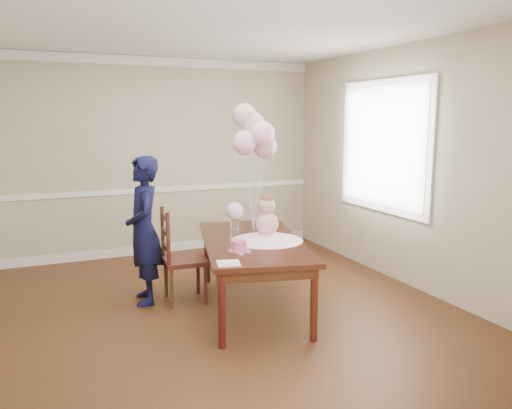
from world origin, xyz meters
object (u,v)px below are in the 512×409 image
object	(u,v)px
birthday_cake	(239,246)
dining_chair_seat	(185,261)
woman	(144,230)
dining_table_top	(252,242)

from	to	relation	value
birthday_cake	dining_chair_seat	distance (m)	0.91
woman	dining_table_top	bearing A→B (deg)	63.86
dining_chair_seat	dining_table_top	bearing A→B (deg)	-33.57
dining_table_top	woman	bearing A→B (deg)	162.21
dining_table_top	dining_chair_seat	world-z (taller)	dining_table_top
birthday_cake	woman	distance (m)	1.16
birthday_cake	woman	bearing A→B (deg)	125.22
dining_chair_seat	woman	distance (m)	0.52
birthday_cake	dining_chair_seat	size ratio (longest dim) A/B	0.33
birthday_cake	dining_table_top	bearing A→B (deg)	52.19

